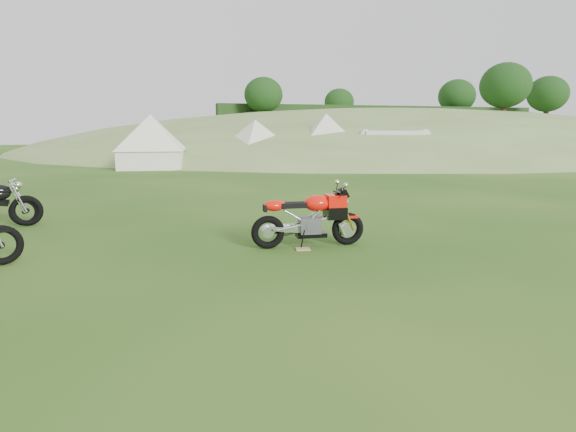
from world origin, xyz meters
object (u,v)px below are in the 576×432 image
object	(u,v)px
sport_motorcycle	(309,214)
caravan	(392,147)
plywood_board	(303,249)
tent_right	(326,139)
tent_left	(152,142)
tent_mid	(256,142)

from	to	relation	value
sport_motorcycle	caravan	bearing A→B (deg)	62.40
sport_motorcycle	plywood_board	bearing A→B (deg)	-126.87
sport_motorcycle	tent_right	xyz separation A→B (m)	(8.12, 18.87, 0.80)
plywood_board	tent_right	distance (m)	20.82
tent_right	caravan	bearing A→B (deg)	-16.32
tent_left	tent_right	xyz separation A→B (m)	(10.04, 0.57, 0.04)
tent_mid	tent_right	distance (m)	4.20
sport_motorcycle	tent_left	distance (m)	18.42
tent_left	caravan	world-z (taller)	tent_left
sport_motorcycle	plywood_board	world-z (taller)	sport_motorcycle
plywood_board	tent_right	size ratio (longest dim) A/B	0.08
plywood_board	tent_mid	xyz separation A→B (m)	(4.17, 19.83, 1.28)
plywood_board	tent_left	bearing A→B (deg)	95.42
sport_motorcycle	tent_mid	xyz separation A→B (m)	(3.99, 19.65, 0.69)
tent_right	tent_left	bearing A→B (deg)	-167.12
tent_mid	caravan	distance (m)	8.04
sport_motorcycle	plywood_board	size ratio (longest dim) A/B	7.94
caravan	tent_mid	bearing A→B (deg)	-179.71
plywood_board	caravan	world-z (taller)	caravan
plywood_board	tent_left	world-z (taller)	tent_left
sport_motorcycle	tent_right	size ratio (longest dim) A/B	0.61
tent_left	caravan	xyz separation A→B (m)	(13.55, -1.14, -0.38)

